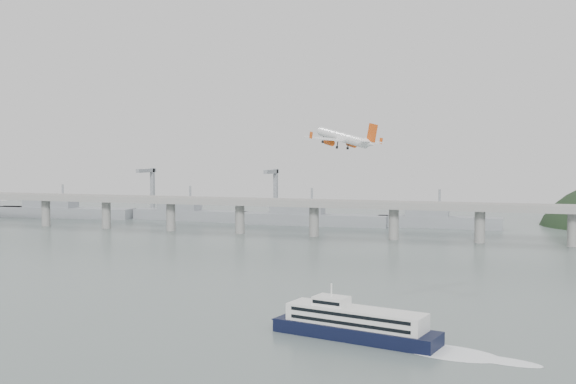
% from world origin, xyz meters
% --- Properties ---
extents(ground, '(900.00, 900.00, 0.00)m').
position_xyz_m(ground, '(0.00, 0.00, 0.00)').
color(ground, slate).
rests_on(ground, ground).
extents(bridge, '(800.00, 22.00, 23.90)m').
position_xyz_m(bridge, '(-1.15, 200.00, 17.65)').
color(bridge, gray).
rests_on(bridge, ground).
extents(distant_fleet, '(453.00, 60.90, 40.00)m').
position_xyz_m(distant_fleet, '(-155.36, 265.08, 6.22)').
color(distant_fleet, gray).
rests_on(distant_fleet, ground).
extents(ferry, '(77.03, 26.56, 14.71)m').
position_xyz_m(ferry, '(44.93, -22.48, 3.99)').
color(ferry, black).
rests_on(ferry, ground).
extents(airliner, '(36.52, 34.28, 11.52)m').
position_xyz_m(airliner, '(17.10, 80.47, 58.29)').
color(airliner, white).
rests_on(airliner, ground).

